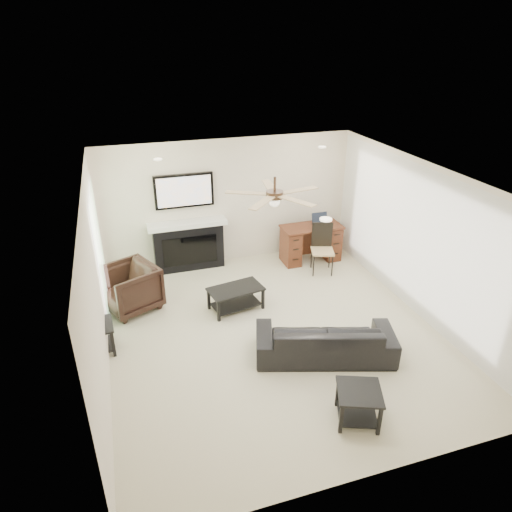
{
  "coord_description": "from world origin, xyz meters",
  "views": [
    {
      "loc": [
        -2.06,
        -5.56,
        4.27
      ],
      "look_at": [
        -0.16,
        0.46,
        1.16
      ],
      "focal_mm": 32.0,
      "sensor_mm": 36.0,
      "label": 1
    }
  ],
  "objects_px": {
    "armchair": "(130,288)",
    "desk": "(311,243)",
    "coffee_table": "(236,298)",
    "fireplace_unit": "(187,224)",
    "sofa": "(325,339)"
  },
  "relations": [
    {
      "from": "armchair",
      "to": "coffee_table",
      "type": "xyz_separation_m",
      "value": [
        1.7,
        -0.55,
        -0.2
      ]
    },
    {
      "from": "sofa",
      "to": "fireplace_unit",
      "type": "relative_size",
      "value": 1.04
    },
    {
      "from": "sofa",
      "to": "desk",
      "type": "relative_size",
      "value": 1.63
    },
    {
      "from": "armchair",
      "to": "sofa",
      "type": "bearing_deg",
      "value": 26.04
    },
    {
      "from": "coffee_table",
      "to": "desk",
      "type": "bearing_deg",
      "value": 24.0
    },
    {
      "from": "armchair",
      "to": "fireplace_unit",
      "type": "bearing_deg",
      "value": 109.46
    },
    {
      "from": "fireplace_unit",
      "to": "armchair",
      "type": "bearing_deg",
      "value": -136.17
    },
    {
      "from": "armchair",
      "to": "fireplace_unit",
      "type": "distance_m",
      "value": 1.78
    },
    {
      "from": "desk",
      "to": "coffee_table",
      "type": "bearing_deg",
      "value": -145.7
    },
    {
      "from": "armchair",
      "to": "desk",
      "type": "bearing_deg",
      "value": 77.76
    },
    {
      "from": "armchair",
      "to": "desk",
      "type": "xyz_separation_m",
      "value": [
        3.66,
        0.79,
        -0.02
      ]
    },
    {
      "from": "fireplace_unit",
      "to": "sofa",
      "type": "bearing_deg",
      "value": -67.41
    },
    {
      "from": "fireplace_unit",
      "to": "desk",
      "type": "height_order",
      "value": "fireplace_unit"
    },
    {
      "from": "coffee_table",
      "to": "desk",
      "type": "xyz_separation_m",
      "value": [
        1.96,
        1.34,
        0.18
      ]
    },
    {
      "from": "armchair",
      "to": "fireplace_unit",
      "type": "height_order",
      "value": "fireplace_unit"
    }
  ]
}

